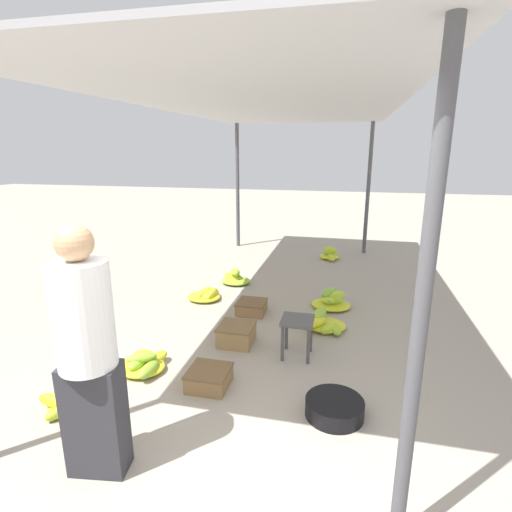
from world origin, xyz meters
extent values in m
cylinder|color=#4C4C51|center=(1.42, 0.30, 1.36)|extent=(0.08, 0.08, 2.72)
cylinder|color=#4C4C51|center=(-1.42, 7.10, 1.36)|extent=(0.08, 0.08, 2.72)
cylinder|color=#4C4C51|center=(1.42, 7.10, 1.36)|extent=(0.08, 0.08, 2.72)
cube|color=#B2B2B7|center=(0.00, 3.70, 2.74)|extent=(3.24, 7.20, 0.04)
cube|color=#2D2D33|center=(-0.55, 0.41, 0.41)|extent=(0.42, 0.27, 0.82)
cylinder|color=white|center=(-0.55, 0.41, 1.17)|extent=(0.42, 0.42, 0.71)
sphere|color=tan|center=(-0.55, 0.41, 1.65)|extent=(0.23, 0.23, 0.23)
cube|color=#4C4C4C|center=(0.58, 2.31, 0.42)|extent=(0.34, 0.34, 0.04)
cylinder|color=#4C4C4C|center=(0.45, 2.17, 0.20)|extent=(0.04, 0.04, 0.40)
cylinder|color=#4C4C4C|center=(0.72, 2.17, 0.20)|extent=(0.04, 0.04, 0.40)
cylinder|color=#4C4C4C|center=(0.45, 2.44, 0.20)|extent=(0.04, 0.04, 0.40)
cylinder|color=#4C4C4C|center=(0.72, 2.44, 0.20)|extent=(0.04, 0.04, 0.40)
cylinder|color=black|center=(1.03, 1.37, 0.07)|extent=(0.50, 0.50, 0.15)
ellipsoid|color=yellow|center=(-1.29, 0.86, 0.12)|extent=(0.34, 0.14, 0.12)
ellipsoid|color=yellow|center=(-1.24, 1.09, 0.13)|extent=(0.19, 0.27, 0.14)
ellipsoid|color=yellow|center=(-1.17, 0.99, 0.19)|extent=(0.29, 0.23, 0.10)
ellipsoid|color=#CAD528|center=(-1.16, 0.94, 0.14)|extent=(0.25, 0.31, 0.14)
ellipsoid|color=#75B337|center=(-1.19, 0.95, 0.16)|extent=(0.23, 0.22, 0.10)
ellipsoid|color=#ABC92D|center=(-1.23, 0.82, 0.05)|extent=(0.19, 0.25, 0.11)
ellipsoid|color=#87BA34|center=(-1.19, 0.95, 0.12)|extent=(0.26, 0.17, 0.09)
ellipsoid|color=#AAC82E|center=(-1.19, 0.96, 0.05)|extent=(0.44, 0.39, 0.10)
ellipsoid|color=#A8C72E|center=(-0.81, 4.59, 0.09)|extent=(0.35, 0.19, 0.12)
ellipsoid|color=#C7D429|center=(-0.79, 4.53, 0.09)|extent=(0.28, 0.29, 0.11)
ellipsoid|color=#9BC230|center=(-0.73, 4.46, 0.20)|extent=(0.25, 0.28, 0.12)
ellipsoid|color=#C5D329|center=(-0.79, 4.47, 0.10)|extent=(0.32, 0.23, 0.11)
ellipsoid|color=#94C032|center=(-0.73, 4.48, 0.05)|extent=(0.49, 0.43, 0.10)
ellipsoid|color=#CBD528|center=(-0.81, 1.81, 0.08)|extent=(0.20, 0.27, 0.09)
ellipsoid|color=#8CBC33|center=(-0.78, 1.54, 0.09)|extent=(0.16, 0.31, 0.12)
ellipsoid|color=#91BE32|center=(-0.93, 1.61, 0.12)|extent=(0.15, 0.29, 0.12)
ellipsoid|color=#8DBD33|center=(-0.89, 1.61, 0.17)|extent=(0.32, 0.26, 0.09)
ellipsoid|color=yellow|center=(-0.90, 1.67, 0.17)|extent=(0.23, 0.19, 0.10)
ellipsoid|color=yellow|center=(-0.91, 1.64, 0.05)|extent=(0.48, 0.42, 0.10)
ellipsoid|color=#B6CD2C|center=(-0.96, 3.66, 0.12)|extent=(0.22, 0.34, 0.13)
ellipsoid|color=#ABC92E|center=(-1.00, 3.67, 0.09)|extent=(0.16, 0.27, 0.14)
ellipsoid|color=yellow|center=(-0.87, 3.81, 0.06)|extent=(0.21, 0.27, 0.12)
ellipsoid|color=#B8CE2B|center=(-1.10, 3.59, 0.05)|extent=(0.21, 0.26, 0.10)
ellipsoid|color=#AAC82E|center=(-0.95, 3.59, 0.09)|extent=(0.30, 0.27, 0.12)
ellipsoid|color=#CDD628|center=(-0.86, 3.67, 0.10)|extent=(0.14, 0.34, 0.15)
ellipsoid|color=#8ABC33|center=(-0.90, 3.71, 0.07)|extent=(0.21, 0.24, 0.14)
ellipsoid|color=yellow|center=(-0.99, 3.65, 0.05)|extent=(0.50, 0.43, 0.10)
ellipsoid|color=#B5CD2C|center=(0.89, 2.93, 0.06)|extent=(0.27, 0.29, 0.13)
ellipsoid|color=#CAD528|center=(0.71, 3.22, 0.07)|extent=(0.24, 0.32, 0.10)
ellipsoid|color=#98C131|center=(0.76, 3.01, 0.09)|extent=(0.24, 0.18, 0.13)
ellipsoid|color=#9FC430|center=(0.98, 2.94, 0.06)|extent=(0.19, 0.29, 0.11)
ellipsoid|color=#93BF32|center=(0.77, 3.11, 0.18)|extent=(0.21, 0.35, 0.14)
ellipsoid|color=yellow|center=(0.74, 2.96, 0.12)|extent=(0.30, 0.35, 0.12)
ellipsoid|color=yellow|center=(0.85, 3.07, 0.05)|extent=(0.51, 0.45, 0.10)
ellipsoid|color=#A8C82E|center=(0.89, 3.79, 0.17)|extent=(0.30, 0.15, 0.15)
ellipsoid|color=#C6D329|center=(0.88, 3.68, 0.15)|extent=(0.29, 0.17, 0.10)
ellipsoid|color=#9DC330|center=(0.95, 3.67, 0.17)|extent=(0.23, 0.19, 0.11)
ellipsoid|color=#B3CC2C|center=(0.94, 3.78, 0.18)|extent=(0.32, 0.30, 0.14)
ellipsoid|color=#89BB34|center=(0.94, 3.97, 0.06)|extent=(0.25, 0.33, 0.12)
ellipsoid|color=#7BB636|center=(0.84, 3.71, 0.14)|extent=(0.22, 0.26, 0.14)
ellipsoid|color=#7DB636|center=(0.85, 3.78, 0.22)|extent=(0.28, 0.33, 0.13)
ellipsoid|color=yellow|center=(0.88, 3.77, 0.05)|extent=(0.55, 0.48, 0.10)
ellipsoid|color=#B5CD2C|center=(0.74, 6.51, 0.06)|extent=(0.35, 0.17, 0.12)
ellipsoid|color=#C6D429|center=(0.76, 6.47, 0.09)|extent=(0.28, 0.30, 0.12)
ellipsoid|color=#B9CE2B|center=(0.74, 6.34, 0.08)|extent=(0.26, 0.32, 0.12)
ellipsoid|color=#9CC330|center=(0.69, 6.41, 0.14)|extent=(0.27, 0.25, 0.14)
ellipsoid|color=#7AB536|center=(0.74, 6.46, 0.11)|extent=(0.24, 0.35, 0.09)
ellipsoid|color=#BACF2B|center=(0.75, 6.25, 0.06)|extent=(0.25, 0.32, 0.11)
ellipsoid|color=#B7CE2B|center=(0.72, 6.39, 0.19)|extent=(0.30, 0.19, 0.14)
ellipsoid|color=yellow|center=(0.72, 6.39, 0.05)|extent=(0.38, 0.34, 0.10)
cube|color=olive|center=(-0.18, 3.33, 0.08)|extent=(0.37, 0.37, 0.15)
cube|color=brown|center=(-0.18, 3.33, 0.16)|extent=(0.39, 0.39, 0.02)
cube|color=#9E7A4C|center=(-0.14, 2.44, 0.10)|extent=(0.38, 0.38, 0.21)
cube|color=brown|center=(-0.14, 2.44, 0.22)|extent=(0.40, 0.40, 0.02)
cube|color=olive|center=(-0.15, 1.54, 0.08)|extent=(0.37, 0.37, 0.16)
cube|color=brown|center=(-0.15, 1.54, 0.17)|extent=(0.39, 0.39, 0.02)
camera|label=1|loc=(1.05, -1.62, 2.19)|focal=28.00mm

